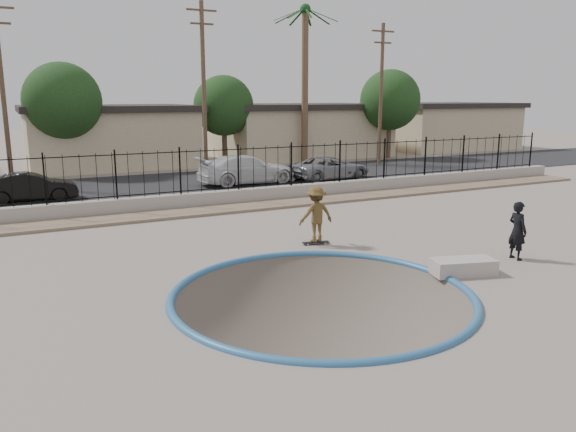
# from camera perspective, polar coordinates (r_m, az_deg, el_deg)

# --- Properties ---
(ground) EXTENTS (120.00, 120.00, 2.20)m
(ground) POSITION_cam_1_polar(r_m,az_deg,el_deg) (24.96, -11.75, -1.06)
(ground) COLOR gray
(ground) RESTS_ON ground
(bowl_pit) EXTENTS (6.84, 6.84, 1.80)m
(bowl_pit) POSITION_cam_1_polar(r_m,az_deg,el_deg) (13.01, 3.47, -8.03)
(bowl_pit) COLOR #534940
(bowl_pit) RESTS_ON ground
(coping_ring) EXTENTS (7.04, 7.04, 0.20)m
(coping_ring) POSITION_cam_1_polar(r_m,az_deg,el_deg) (13.01, 3.47, -8.03)
(coping_ring) COLOR #2D6292
(coping_ring) RESTS_ON ground
(rock_strip) EXTENTS (42.00, 1.60, 0.11)m
(rock_strip) POSITION_cam_1_polar(r_m,az_deg,el_deg) (22.08, -9.96, 0.37)
(rock_strip) COLOR #90775E
(rock_strip) RESTS_ON ground
(retaining_wall) EXTENTS (42.00, 0.45, 0.60)m
(retaining_wall) POSITION_cam_1_polar(r_m,az_deg,el_deg) (23.07, -10.79, 1.46)
(retaining_wall) COLOR gray
(retaining_wall) RESTS_ON ground
(fence) EXTENTS (40.00, 0.04, 1.80)m
(fence) POSITION_cam_1_polar(r_m,az_deg,el_deg) (22.88, -10.90, 4.42)
(fence) COLOR black
(fence) RESTS_ON retaining_wall
(street) EXTENTS (90.00, 8.00, 0.04)m
(street) POSITION_cam_1_polar(r_m,az_deg,el_deg) (29.53, -14.41, 3.04)
(street) COLOR black
(street) RESTS_ON ground
(house_center) EXTENTS (10.60, 8.60, 3.90)m
(house_center) POSITION_cam_1_polar(r_m,az_deg,el_deg) (38.61, -17.69, 7.82)
(house_center) COLOR tan
(house_center) RESTS_ON ground
(house_east) EXTENTS (12.60, 8.60, 3.90)m
(house_east) POSITION_cam_1_polar(r_m,az_deg,el_deg) (43.13, 1.18, 8.77)
(house_east) COLOR tan
(house_east) RESTS_ON ground
(house_east_far) EXTENTS (11.60, 8.60, 3.90)m
(house_east_far) POSITION_cam_1_polar(r_m,az_deg,el_deg) (51.20, 15.33, 8.87)
(house_east_far) COLOR tan
(house_east_far) RESTS_ON ground
(palm_right) EXTENTS (2.30, 2.30, 10.30)m
(palm_right) POSITION_cam_1_polar(r_m,az_deg,el_deg) (38.25, 1.75, 16.37)
(palm_right) COLOR brown
(palm_right) RESTS_ON ground
(utility_pole_left) EXTENTS (1.70, 0.24, 9.00)m
(utility_pole_left) POSITION_cam_1_polar(r_m,az_deg,el_deg) (30.53, -27.00, 11.24)
(utility_pole_left) COLOR #473323
(utility_pole_left) RESTS_ON ground
(utility_pole_mid) EXTENTS (1.70, 0.24, 9.50)m
(utility_pole_mid) POSITION_cam_1_polar(r_m,az_deg,el_deg) (32.19, -8.55, 12.83)
(utility_pole_mid) COLOR #473323
(utility_pole_mid) RESTS_ON ground
(utility_pole_right) EXTENTS (1.70, 0.24, 9.00)m
(utility_pole_right) POSITION_cam_1_polar(r_m,az_deg,el_deg) (37.74, 9.43, 12.29)
(utility_pole_right) COLOR #473323
(utility_pole_right) RESTS_ON ground
(street_tree_left) EXTENTS (4.32, 4.32, 6.36)m
(street_tree_left) POSITION_cam_1_polar(r_m,az_deg,el_deg) (34.68, -21.93, 10.77)
(street_tree_left) COLOR #473323
(street_tree_left) RESTS_ON ground
(street_tree_mid) EXTENTS (3.96, 3.96, 5.83)m
(street_tree_mid) POSITION_cam_1_polar(r_m,az_deg,el_deg) (37.90, -6.55, 11.06)
(street_tree_mid) COLOR #473323
(street_tree_mid) RESTS_ON ground
(street_tree_right) EXTENTS (4.32, 4.32, 6.36)m
(street_tree_right) POSITION_cam_1_polar(r_m,az_deg,el_deg) (41.94, 10.33, 11.52)
(street_tree_right) COLOR #473323
(street_tree_right) RESTS_ON ground
(skater) EXTENTS (1.12, 0.67, 1.70)m
(skater) POSITION_cam_1_polar(r_m,az_deg,el_deg) (17.12, 2.87, -0.13)
(skater) COLOR brown
(skater) RESTS_ON ground
(skateboard) EXTENTS (0.86, 0.38, 0.07)m
(skateboard) POSITION_cam_1_polar(r_m,az_deg,el_deg) (17.30, 2.84, -2.69)
(skateboard) COLOR black
(skateboard) RESTS_ON ground
(videographer) EXTENTS (0.43, 0.62, 1.64)m
(videographer) POSITION_cam_1_polar(r_m,az_deg,el_deg) (16.80, 22.28, -1.37)
(videographer) COLOR black
(videographer) RESTS_ON ground
(concrete_ledge) EXTENTS (1.73, 1.12, 0.40)m
(concrete_ledge) POSITION_cam_1_polar(r_m,az_deg,el_deg) (15.07, 17.36, -4.94)
(concrete_ledge) COLOR #AC9F98
(concrete_ledge) RESTS_ON ground
(car_b) EXTENTS (3.79, 1.42, 1.24)m
(car_b) POSITION_cam_1_polar(r_m,az_deg,el_deg) (26.45, -24.67, 2.69)
(car_b) COLOR black
(car_b) RESTS_ON street
(car_c) EXTENTS (5.14, 2.16, 1.48)m
(car_c) POSITION_cam_1_polar(r_m,az_deg,el_deg) (28.97, -4.19, 4.74)
(car_c) COLOR silver
(car_c) RESTS_ON street
(car_d) EXTENTS (4.55, 2.36, 1.23)m
(car_d) POSITION_cam_1_polar(r_m,az_deg,el_deg) (30.61, 4.38, 4.89)
(car_d) COLOR gray
(car_d) RESTS_ON street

